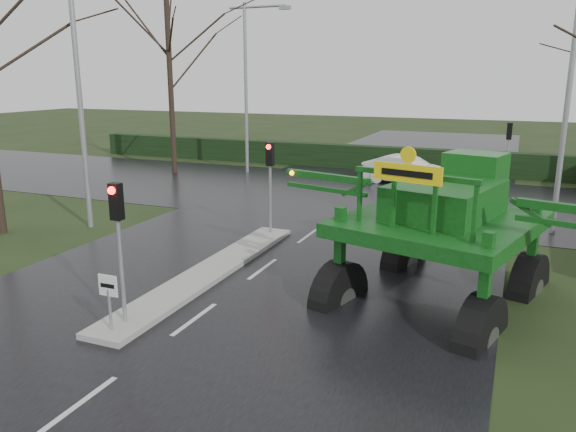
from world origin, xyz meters
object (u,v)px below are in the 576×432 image
at_px(traffic_signal_near, 118,223).
at_px(traffic_signal_mid, 270,168).
at_px(traffic_signal_far, 508,141).
at_px(street_light_right, 562,72).
at_px(street_light_left_far, 250,73).
at_px(crop_sprayer, 346,206).
at_px(white_sedan, 406,184).
at_px(keep_left_sign, 109,293).
at_px(street_light_left_near, 84,72).

distance_m(traffic_signal_near, traffic_signal_mid, 8.50).
bearing_deg(traffic_signal_far, street_light_right, 101.95).
bearing_deg(traffic_signal_mid, street_light_right, 25.40).
xyz_separation_m(street_light_right, street_light_left_far, (-16.39, 8.00, 0.00)).
distance_m(traffic_signal_mid, traffic_signal_far, 14.75).
height_order(street_light_left_far, crop_sprayer, street_light_left_far).
distance_m(street_light_right, white_sedan, 11.93).
xyz_separation_m(traffic_signal_far, street_light_left_far, (-14.69, -0.01, 3.40)).
relative_size(keep_left_sign, traffic_signal_mid, 0.38).
xyz_separation_m(keep_left_sign, white_sedan, (2.71, 21.28, -1.06)).
distance_m(crop_sprayer, white_sedan, 17.19).
relative_size(traffic_signal_mid, crop_sprayer, 0.38).
xyz_separation_m(traffic_signal_mid, street_light_left_far, (-6.89, 12.51, 3.40)).
relative_size(traffic_signal_mid, street_light_left_near, 0.35).
distance_m(keep_left_sign, street_light_left_far, 23.11).
xyz_separation_m(traffic_signal_near, street_light_left_far, (-6.89, 21.01, 3.40)).
relative_size(traffic_signal_near, traffic_signal_far, 1.00).
xyz_separation_m(traffic_signal_mid, traffic_signal_far, (7.80, 12.52, 0.00)).
bearing_deg(street_light_left_far, white_sedan, -1.33).
bearing_deg(white_sedan, traffic_signal_near, -176.58).
relative_size(street_light_right, crop_sprayer, 1.07).
bearing_deg(street_light_left_far, crop_sprayer, -56.92).
xyz_separation_m(traffic_signal_near, crop_sprayer, (4.27, 3.86, -0.05)).
height_order(keep_left_sign, white_sedan, keep_left_sign).
relative_size(traffic_signal_far, street_light_left_near, 0.35).
height_order(traffic_signal_mid, street_light_right, street_light_right).
relative_size(traffic_signal_near, street_light_left_near, 0.35).
xyz_separation_m(street_light_left_far, crop_sprayer, (11.17, -17.15, -3.45)).
height_order(street_light_left_near, white_sedan, street_light_left_near).
distance_m(traffic_signal_near, street_light_right, 16.46).
relative_size(keep_left_sign, traffic_signal_far, 0.38).
xyz_separation_m(traffic_signal_far, street_light_right, (1.69, -8.01, 3.40)).
bearing_deg(white_sedan, crop_sprayer, -163.87).
height_order(keep_left_sign, street_light_right, street_light_right).
bearing_deg(street_light_right, keep_left_sign, -125.12).
bearing_deg(traffic_signal_near, traffic_signal_mid, 90.00).
bearing_deg(keep_left_sign, traffic_signal_far, 70.07).
distance_m(street_light_left_near, white_sedan, 17.83).
distance_m(keep_left_sign, traffic_signal_far, 22.93).
distance_m(traffic_signal_mid, street_light_left_far, 14.68).
bearing_deg(street_light_left_far, traffic_signal_far, 0.03).
distance_m(traffic_signal_near, white_sedan, 21.12).
bearing_deg(traffic_signal_far, street_light_left_near, 43.63).
height_order(traffic_signal_near, street_light_left_far, street_light_left_far).
relative_size(traffic_signal_mid, street_light_right, 0.35).
relative_size(traffic_signal_near, traffic_signal_mid, 1.00).
bearing_deg(traffic_signal_mid, keep_left_sign, -90.00).
relative_size(keep_left_sign, street_light_right, 0.14).
xyz_separation_m(traffic_signal_near, traffic_signal_mid, (0.00, 8.50, 0.00)).
bearing_deg(street_light_right, crop_sprayer, -119.71).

